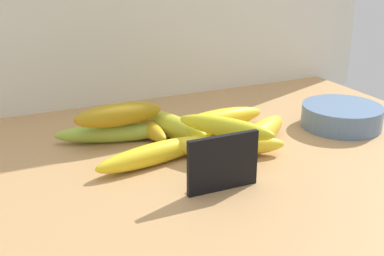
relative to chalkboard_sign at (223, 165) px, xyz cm
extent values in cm
cube|color=tan|center=(-1.66, 8.28, -5.36)|extent=(110.00, 76.00, 3.00)
cube|color=black|center=(0.00, -0.07, 0.34)|extent=(11.00, 0.80, 8.40)
cube|color=olive|center=(0.00, 0.73, -3.56)|extent=(9.90, 1.20, 0.60)
cylinder|color=slate|center=(33.19, 13.54, -1.71)|extent=(15.28, 15.28, 4.30)
ellipsoid|color=yellow|center=(5.94, 10.46, -1.96)|extent=(20.26, 10.81, 3.79)
ellipsoid|color=yellow|center=(7.53, 16.98, -2.09)|extent=(14.32, 15.86, 3.53)
ellipsoid|color=yellow|center=(-5.81, 12.29, -2.07)|extent=(21.27, 7.67, 3.57)
ellipsoid|color=gold|center=(-2.95, 26.83, -2.09)|extent=(5.33, 19.44, 3.54)
ellipsoid|color=gold|center=(0.44, 23.39, -1.66)|extent=(12.08, 19.99, 4.39)
ellipsoid|color=#93B23A|center=(-9.32, 24.34, -2.15)|extent=(20.46, 8.95, 3.41)
ellipsoid|color=yellow|center=(13.30, 11.47, -1.74)|extent=(18.76, 15.12, 4.23)
ellipsoid|color=yellow|center=(10.77, 21.95, -1.87)|extent=(20.06, 5.81, 3.98)
ellipsoid|color=#AB8416|center=(-8.35, 23.02, 1.60)|extent=(15.87, 4.40, 4.09)
ellipsoid|color=yellow|center=(5.69, 9.81, 1.56)|extent=(12.69, 15.61, 3.26)
camera|label=1|loc=(-31.11, -57.20, 29.99)|focal=46.80mm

